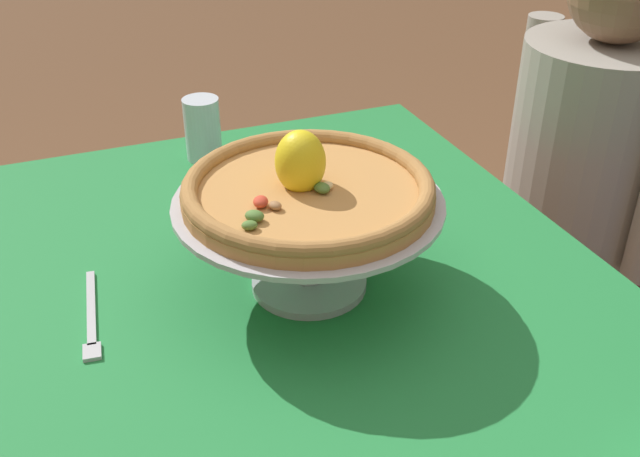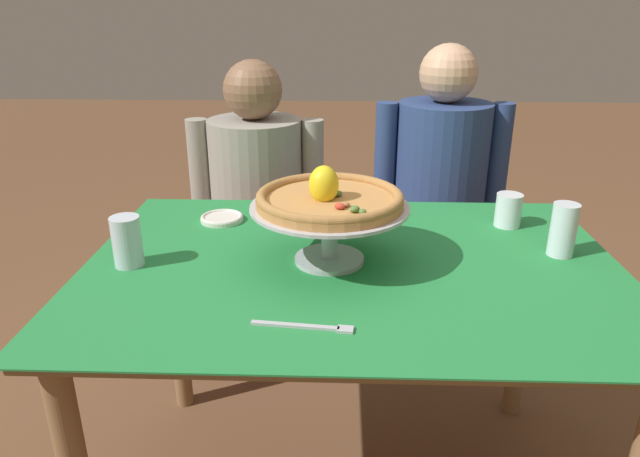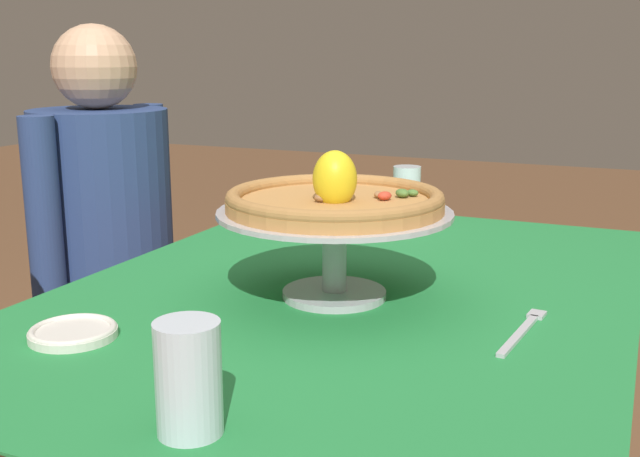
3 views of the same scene
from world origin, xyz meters
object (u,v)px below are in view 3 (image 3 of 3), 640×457
Objects in this scene: water_glass_side_right at (406,198)px; diner_right at (108,271)px; water_glass_back_right at (316,206)px; pizza_stand at (335,234)px; pizza at (335,199)px; dinner_fork at (524,329)px; water_glass_side_left at (189,384)px; side_plate at (73,332)px.

diner_right is (-0.18, 0.75, -0.22)m from water_glass_side_right.
water_glass_side_right is 1.44× the size of water_glass_back_right.
pizza_stand is at bearing -116.58° from diner_right.
pizza is 2.59× the size of water_glass_side_right.
water_glass_side_left is at bearing 148.56° from dinner_fork.
water_glass_side_left reaches higher than side_plate.
pizza_stand is 0.06m from pizza.
diner_right reaches higher than pizza.
side_plate is 0.65m from dinner_fork.
dinner_fork is at bearing -133.31° from water_glass_back_right.
pizza_stand is 1.86× the size of dinner_fork.
pizza reaches higher than side_plate.
water_glass_side_right is at bearing 5.93° from pizza.
dinner_fork is at bearing -111.39° from diner_right.
pizza_stand is at bearing 28.96° from pizza.
diner_right is at bearing 103.85° from water_glass_side_right.
diner_right is (-0.10, 0.55, -0.20)m from water_glass_back_right.
pizza_stand is 0.34m from dinner_fork.
water_glass_side_left is (-0.49, -0.04, -0.05)m from pizza_stand.
water_glass_side_right is 1.09m from water_glass_side_left.
diner_right reaches higher than water_glass_back_right.
water_glass_back_right is at bearing 27.19° from pizza_stand.
diner_right reaches higher than water_glass_side_left.
water_glass_side_left is (-1.00, -0.30, 0.02)m from water_glass_back_right.
pizza_stand is at bearing -152.81° from water_glass_back_right.
water_glass_side_right is 1.09× the size of water_glass_side_left.
pizza_stand is 0.94m from diner_right.
pizza_stand is 2.81× the size of water_glass_side_right.
dinner_fork is (-0.04, -0.32, -0.16)m from pizza.
diner_right reaches higher than water_glass_side_right.
water_glass_back_right is 0.59m from diner_right.
water_glass_back_right is (0.51, 0.26, -0.13)m from pizza.
pizza is 2.83× the size of water_glass_side_left.
diner_right reaches higher than side_plate.
water_glass_side_left is 0.54m from dinner_fork.
water_glass_side_left is 0.36m from side_plate.
water_glass_back_right is (0.51, 0.26, -0.07)m from pizza_stand.
pizza is 0.59m from water_glass_back_right.
side_plate is at bearing 179.31° from water_glass_back_right.
water_glass_side_right is 0.80m from diner_right.
dinner_fork is at bearing -31.44° from water_glass_side_left.
pizza_stand reaches higher than side_plate.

